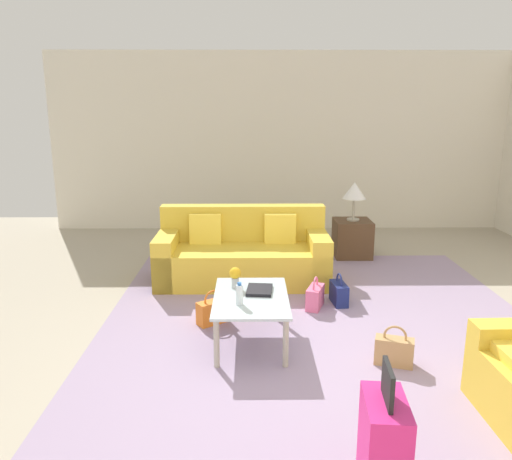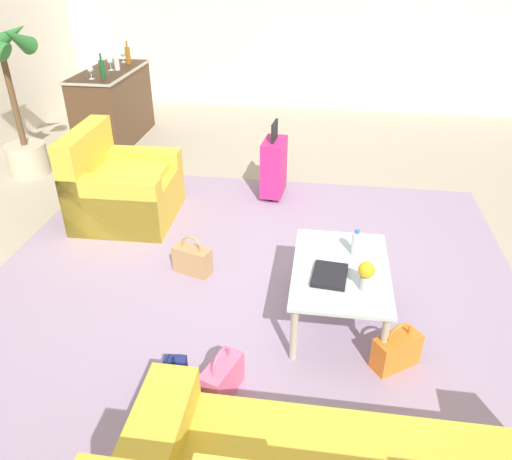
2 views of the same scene
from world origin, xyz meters
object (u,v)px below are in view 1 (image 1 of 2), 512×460
at_px(table_lamp, 354,191).
at_px(couch, 243,256).
at_px(coffee_table, 251,302).
at_px(coffee_table_book, 259,290).
at_px(handbag_orange, 213,311).
at_px(handbag_navy, 339,293).
at_px(handbag_tan, 394,351).
at_px(suitcase_magenta, 383,450).
at_px(water_bottle, 240,294).
at_px(flower_vase, 235,276).
at_px(handbag_pink, 315,297).
at_px(side_table, 352,238).

bearing_deg(table_lamp, couch, -57.94).
height_order(coffee_table, coffee_table_book, coffee_table_book).
relative_size(handbag_orange, handbag_navy, 1.00).
bearing_deg(coffee_table, handbag_navy, 133.57).
bearing_deg(handbag_navy, table_lamp, 164.52).
bearing_deg(handbag_tan, suitcase_magenta, -18.23).
bearing_deg(couch, handbag_orange, -11.79).
distance_m(water_bottle, flower_vase, 0.42).
height_order(flower_vase, suitcase_magenta, suitcase_magenta).
xyz_separation_m(table_lamp, handbag_tan, (3.24, -0.29, -0.84)).
relative_size(couch, coffee_table, 2.07).
distance_m(flower_vase, suitcase_magenta, 2.39).
distance_m(table_lamp, handbag_navy, 2.11).
xyz_separation_m(coffee_table, handbag_pink, (-0.82, 0.70, -0.27)).
xyz_separation_m(table_lamp, handbag_pink, (1.98, -0.80, -0.84)).
bearing_deg(handbag_pink, handbag_navy, 112.04).
bearing_deg(water_bottle, handbag_tan, 79.78).
bearing_deg(side_table, couch, -57.94).
distance_m(flower_vase, handbag_tan, 1.58).
bearing_deg(handbag_navy, water_bottle, -43.65).
bearing_deg(flower_vase, coffee_table, 34.29).
bearing_deg(coffee_table, handbag_orange, -137.88).
distance_m(coffee_table, handbag_navy, 1.38).
distance_m(table_lamp, handbag_tan, 3.36).
distance_m(handbag_pink, handbag_navy, 0.30).
distance_m(coffee_table, handbag_orange, 0.64).
height_order(side_table, handbag_orange, side_table).
xyz_separation_m(suitcase_magenta, handbag_orange, (-2.43, -1.09, -0.23)).
bearing_deg(water_bottle, handbag_pink, 141.84).
relative_size(side_table, handbag_navy, 1.52).
bearing_deg(table_lamp, handbag_navy, -15.48).
bearing_deg(handbag_tan, couch, -149.53).
height_order(flower_vase, table_lamp, table_lamp).
distance_m(coffee_table, flower_vase, 0.32).
bearing_deg(suitcase_magenta, water_bottle, -156.04).
height_order(coffee_table, handbag_tan, coffee_table).
relative_size(water_bottle, handbag_orange, 0.57).
bearing_deg(handbag_orange, side_table, 141.52).
distance_m(flower_vase, handbag_orange, 0.55).
height_order(handbag_pink, handbag_orange, same).
relative_size(flower_vase, suitcase_magenta, 0.24).
relative_size(water_bottle, handbag_pink, 0.57).
bearing_deg(flower_vase, side_table, 147.40).
relative_size(coffee_table, flower_vase, 5.00).
relative_size(coffee_table_book, table_lamp, 0.53).
xyz_separation_m(coffee_table_book, handbag_navy, (-0.82, 0.90, -0.34)).
height_order(side_table, handbag_tan, side_table).
relative_size(side_table, table_lamp, 0.97).
bearing_deg(couch, handbag_tan, 30.47).
height_order(coffee_table, handbag_navy, coffee_table).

